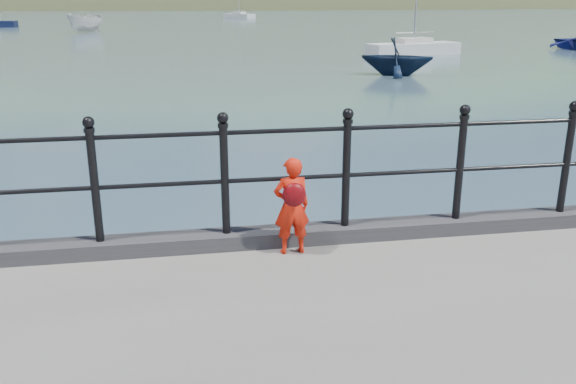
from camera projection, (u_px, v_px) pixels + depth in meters
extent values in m
plane|color=#2D4251|center=(284.00, 323.00, 6.58)|extent=(600.00, 600.00, 0.00)
cube|color=#28282B|center=(287.00, 236.00, 6.11)|extent=(60.00, 0.30, 0.15)
cylinder|color=black|center=(287.00, 178.00, 5.93)|extent=(18.00, 0.04, 0.04)
cylinder|color=black|center=(286.00, 131.00, 5.78)|extent=(18.00, 0.04, 0.04)
cylinder|color=black|center=(95.00, 188.00, 5.63)|extent=(0.08, 0.08, 1.05)
sphere|color=black|center=(88.00, 122.00, 5.44)|extent=(0.11, 0.11, 0.11)
cylinder|color=black|center=(225.00, 181.00, 5.83)|extent=(0.08, 0.08, 1.05)
sphere|color=black|center=(223.00, 118.00, 5.64)|extent=(0.11, 0.11, 0.11)
cylinder|color=black|center=(346.00, 175.00, 6.03)|extent=(0.08, 0.08, 1.05)
sphere|color=black|center=(348.00, 114.00, 5.84)|extent=(0.11, 0.11, 0.11)
cylinder|color=black|center=(460.00, 170.00, 6.23)|extent=(0.08, 0.08, 1.05)
sphere|color=black|center=(465.00, 110.00, 6.04)|extent=(0.11, 0.11, 0.11)
cylinder|color=black|center=(566.00, 164.00, 6.42)|extent=(0.08, 0.08, 1.05)
sphere|color=black|center=(575.00, 106.00, 6.24)|extent=(0.11, 0.11, 0.11)
ellipsoid|color=#333A21|center=(244.00, 57.00, 197.41)|extent=(400.00, 100.00, 88.00)
ellipsoid|color=#387026|center=(322.00, 70.00, 263.91)|extent=(600.00, 180.00, 156.00)
imported|color=red|center=(292.00, 206.00, 5.76)|extent=(0.36, 0.25, 0.95)
ellipsoid|color=#B7060E|center=(294.00, 195.00, 5.59)|extent=(0.22, 0.11, 0.23)
imported|color=silver|center=(85.00, 23.00, 59.16)|extent=(3.99, 4.89, 1.80)
imported|color=#0D1B31|center=(397.00, 57.00, 26.92)|extent=(3.95, 3.74, 1.64)
cube|color=silver|center=(413.00, 51.00, 36.60)|extent=(6.00, 2.89, 0.90)
cube|color=beige|center=(414.00, 42.00, 36.45)|extent=(2.23, 1.56, 0.50)
cylinder|color=#A5A5A8|center=(414.00, 33.00, 36.28)|extent=(2.55, 0.66, 0.06)
cube|color=beige|center=(239.00, 17.00, 97.57)|extent=(4.86, 5.86, 0.90)
cube|color=beige|center=(239.00, 13.00, 97.41)|extent=(2.21, 2.41, 0.50)
cylinder|color=#A5A5A8|center=(239.00, 10.00, 97.25)|extent=(1.58, 2.21, 0.06)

